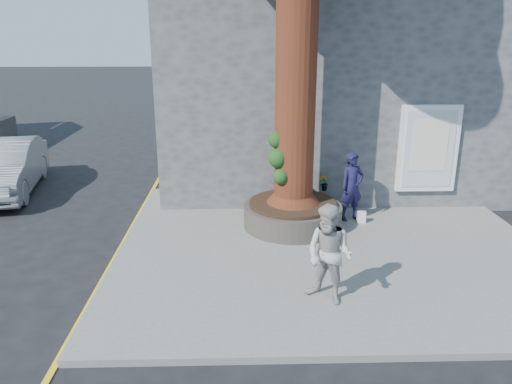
{
  "coord_description": "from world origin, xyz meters",
  "views": [
    {
      "loc": [
        -0.37,
        -8.98,
        4.52
      ],
      "look_at": [
        -0.09,
        1.12,
        1.25
      ],
      "focal_mm": 35.0,
      "sensor_mm": 36.0,
      "label": 1
    }
  ],
  "objects_px": {
    "planter": "(293,214)",
    "man": "(352,187)",
    "woman": "(329,255)",
    "car_silver": "(5,168)"
  },
  "relations": [
    {
      "from": "man",
      "to": "car_silver",
      "type": "relative_size",
      "value": 0.37
    },
    {
      "from": "woman",
      "to": "car_silver",
      "type": "height_order",
      "value": "woman"
    },
    {
      "from": "planter",
      "to": "man",
      "type": "distance_m",
      "value": 1.6
    },
    {
      "from": "man",
      "to": "woman",
      "type": "bearing_deg",
      "value": -129.58
    },
    {
      "from": "woman",
      "to": "planter",
      "type": "bearing_deg",
      "value": 132.77
    },
    {
      "from": "man",
      "to": "woman",
      "type": "xyz_separation_m",
      "value": [
        -1.2,
        -3.83,
        0.02
      ]
    },
    {
      "from": "planter",
      "to": "car_silver",
      "type": "relative_size",
      "value": 0.5
    },
    {
      "from": "planter",
      "to": "man",
      "type": "relative_size",
      "value": 1.38
    },
    {
      "from": "planter",
      "to": "car_silver",
      "type": "bearing_deg",
      "value": 158.64
    },
    {
      "from": "planter",
      "to": "woman",
      "type": "bearing_deg",
      "value": -85.75
    }
  ]
}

